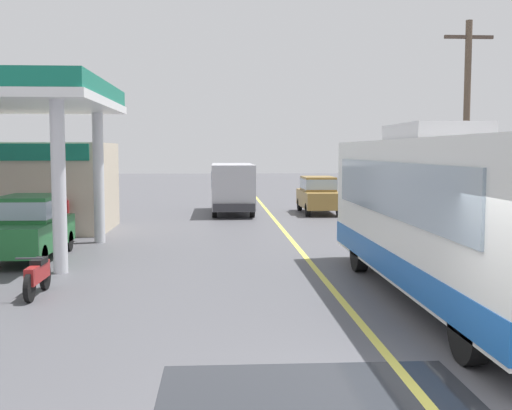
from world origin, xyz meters
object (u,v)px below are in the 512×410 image
(coach_bus_main, at_px, (449,218))
(car_at_pump, at_px, (29,224))
(minibus_opposing_lane, at_px, (232,184))
(motorcycle_parked_forecourt, at_px, (38,275))
(pedestrian_near_pump, at_px, (62,212))
(car_trailing_behind_bus, at_px, (318,193))

(coach_bus_main, height_order, car_at_pump, coach_bus_main)
(minibus_opposing_lane, relative_size, motorcycle_parked_forecourt, 3.41)
(pedestrian_near_pump, bearing_deg, minibus_opposing_lane, 54.94)
(motorcycle_parked_forecourt, xyz_separation_m, pedestrian_near_pump, (-1.65, 9.02, 0.49))
(motorcycle_parked_forecourt, bearing_deg, car_at_pump, 107.94)
(minibus_opposing_lane, relative_size, pedestrian_near_pump, 3.69)
(coach_bus_main, relative_size, motorcycle_parked_forecourt, 6.13)
(motorcycle_parked_forecourt, relative_size, pedestrian_near_pump, 1.08)
(car_at_pump, distance_m, minibus_opposing_lane, 14.54)
(car_at_pump, xyz_separation_m, car_trailing_behind_bus, (10.37, 12.92, 0.00))
(car_at_pump, xyz_separation_m, minibus_opposing_lane, (6.11, 13.19, 0.46))
(minibus_opposing_lane, bearing_deg, motorcycle_parked_forecourt, -104.37)
(pedestrian_near_pump, bearing_deg, motorcycle_parked_forecourt, -79.66)
(motorcycle_parked_forecourt, distance_m, car_trailing_behind_bus, 19.74)
(motorcycle_parked_forecourt, bearing_deg, coach_bus_main, -6.43)
(motorcycle_parked_forecourt, relative_size, car_trailing_behind_bus, 0.43)
(car_at_pump, xyz_separation_m, motorcycle_parked_forecourt, (1.53, -4.71, -0.57))
(car_at_pump, distance_m, car_trailing_behind_bus, 16.57)
(coach_bus_main, relative_size, car_trailing_behind_bus, 2.63)
(coach_bus_main, distance_m, car_at_pump, 11.62)
(motorcycle_parked_forecourt, height_order, car_trailing_behind_bus, car_trailing_behind_bus)
(minibus_opposing_lane, height_order, pedestrian_near_pump, minibus_opposing_lane)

